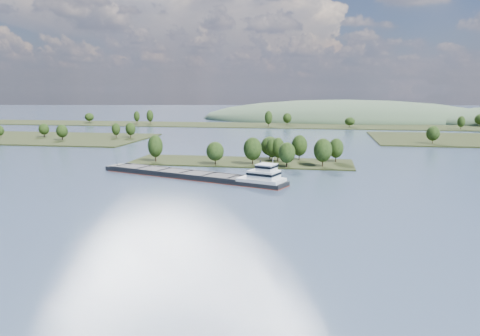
# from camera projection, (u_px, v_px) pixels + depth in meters

# --- Properties ---
(ground) EXTENTS (1800.00, 1800.00, 0.00)m
(ground) POSITION_uv_depth(u_px,v_px,m) (211.00, 190.00, 154.95)
(ground) COLOR #324057
(ground) RESTS_ON ground
(tree_island) EXTENTS (100.00, 31.05, 13.30)m
(tree_island) POSITION_uv_depth(u_px,v_px,m) (257.00, 154.00, 210.09)
(tree_island) COLOR black
(tree_island) RESTS_ON ground
(back_shoreline) EXTENTS (900.00, 60.00, 15.21)m
(back_shoreline) POSITION_uv_depth(u_px,v_px,m) (291.00, 125.00, 425.19)
(back_shoreline) COLOR black
(back_shoreline) RESTS_ON ground
(hill_west) EXTENTS (320.00, 160.00, 44.00)m
(hill_west) POSITION_uv_depth(u_px,v_px,m) (344.00, 120.00, 513.83)
(hill_west) COLOR #3B5238
(hill_west) RESTS_ON ground
(cargo_barge) EXTENTS (77.01, 34.95, 10.61)m
(cargo_barge) POSITION_uv_depth(u_px,v_px,m) (202.00, 175.00, 174.02)
(cargo_barge) COLOR black
(cargo_barge) RESTS_ON ground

